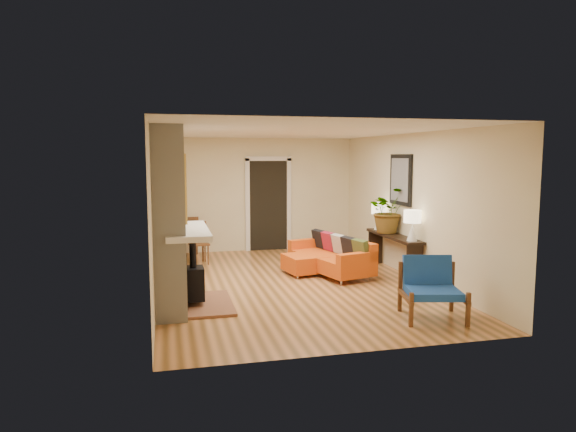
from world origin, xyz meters
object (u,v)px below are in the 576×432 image
sofa (333,256)px  ottoman (305,263)px  console_table (394,243)px  houseplant (388,210)px  lamp_far (379,213)px  dining_table (190,233)px  lamp_near (412,222)px  blue_chair (431,285)px

sofa → ottoman: size_ratio=2.43×
console_table → houseplant: size_ratio=2.11×
lamp_far → houseplant: bearing=-91.3°
dining_table → console_table: bearing=-31.7°
ottoman → lamp_near: lamp_near is taller
dining_table → lamp_near: 4.74m
lamp_near → lamp_far: size_ratio=1.00×
ottoman → console_table: (1.64, -0.30, 0.37)m
ottoman → dining_table: (-2.01, 1.96, 0.35)m
dining_table → lamp_far: lamp_far is taller
lamp_far → sofa: bearing=-157.6°
dining_table → lamp_far: size_ratio=2.98×
blue_chair → lamp_near: lamp_near is taller
ottoman → lamp_far: size_ratio=1.52×
lamp_near → lamp_far: bearing=90.0°
sofa → lamp_far: size_ratio=3.70×
console_table → lamp_far: bearing=90.0°
dining_table → console_table: (3.65, -2.26, 0.02)m
lamp_near → lamp_far: 1.43m
dining_table → console_table: size_ratio=0.87×
ottoman → dining_table: 2.83m
lamp_near → blue_chair: bearing=-109.3°
sofa → ottoman: bearing=175.5°
console_table → ottoman: bearing=169.6°
sofa → blue_chair: bearing=-80.7°
ottoman → lamp_far: bearing=14.1°
blue_chair → console_table: blue_chair is taller
dining_table → ottoman: bearing=-44.2°
ottoman → houseplant: (1.63, -0.05, 0.96)m
sofa → dining_table: bearing=141.9°
houseplant → sofa: bearing=179.8°
lamp_near → lamp_far: same height
dining_table → console_table: dining_table is taller
blue_chair → lamp_far: 3.39m
sofa → lamp_far: lamp_far is taller
lamp_near → console_table: bearing=90.0°
blue_chair → dining_table: 5.67m
sofa → lamp_near: lamp_near is taller
sofa → dining_table: 3.25m
sofa → lamp_near: bearing=-41.6°
lamp_far → houseplant: houseplant is taller
console_table → houseplant: bearing=92.2°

